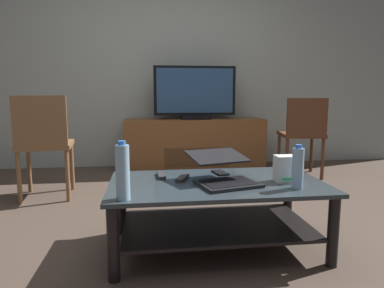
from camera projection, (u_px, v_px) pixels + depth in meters
The scene contains 14 objects.
ground_plane at pixel (188, 228), 2.35m from camera, with size 7.68×7.68×0.00m, color #4C3D33.
back_wall at pixel (167, 55), 4.31m from camera, with size 6.40×0.12×2.80m, color #A8B2A8.
coffee_table at pixel (216, 202), 2.02m from camera, with size 1.24×0.69×0.41m.
media_cabinet at pixel (195, 144), 4.20m from camera, with size 1.68×0.45×0.61m.
television at pixel (195, 94), 4.09m from camera, with size 0.98×0.20×0.63m.
dining_chair at pixel (303, 131), 3.73m from camera, with size 0.50×0.50×0.87m.
side_chair at pixel (44, 140), 2.94m from camera, with size 0.49×0.49×0.90m.
laptop at pixel (223, 172), 1.96m from camera, with size 0.41×0.46×0.17m.
router_box at pixel (286, 169), 1.99m from camera, with size 0.13×0.10×0.15m.
water_bottle_near at pixel (298, 168), 1.84m from camera, with size 0.06×0.06×0.24m.
water_bottle_far at pixel (123, 172), 1.64m from camera, with size 0.07×0.07×0.29m.
cell_phone at pixel (220, 173), 2.20m from camera, with size 0.07×0.14×0.01m, color black.
tv_remote at pixel (183, 178), 2.05m from camera, with size 0.04×0.16×0.02m, color #2D2D30.
soundbar_remote at pixel (161, 175), 2.11m from camera, with size 0.04×0.16×0.02m, color #2D2D30.
Camera 1 is at (-0.27, -2.23, 0.92)m, focal length 32.13 mm.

